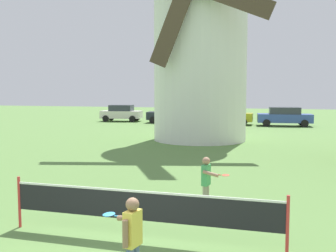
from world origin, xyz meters
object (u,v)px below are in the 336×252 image
(player_near, at_px, (132,236))
(parked_car_black, at_px, (168,114))
(tennis_net, at_px, (140,206))
(parked_car_cream, at_px, (121,113))
(player_far, at_px, (207,179))
(windmill, at_px, (200,34))
(parked_car_blue, at_px, (284,116))
(parked_car_mustard, at_px, (226,115))

(player_near, relative_size, parked_car_black, 0.34)
(tennis_net, bearing_deg, player_near, -74.64)
(parked_car_black, bearing_deg, parked_car_cream, 172.89)
(tennis_net, xyz_separation_m, parked_car_cream, (-11.78, 27.58, 0.12))
(player_far, distance_m, parked_car_black, 25.79)
(player_near, bearing_deg, tennis_net, 105.36)
(windmill, relative_size, parked_car_blue, 2.82)
(parked_car_cream, xyz_separation_m, parked_car_blue, (14.95, -1.02, 0.00))
(player_far, height_order, parked_car_blue, parked_car_blue)
(parked_car_cream, height_order, parked_car_mustard, same)
(windmill, xyz_separation_m, parked_car_black, (-5.06, 11.30, -5.42))
(player_far, distance_m, parked_car_blue, 24.27)
(parked_car_mustard, height_order, parked_car_blue, same)
(player_near, distance_m, parked_car_cream, 31.72)
(parked_car_blue, bearing_deg, player_far, -95.41)
(tennis_net, xyz_separation_m, parked_car_blue, (3.17, 26.56, 0.12))
(parked_car_cream, height_order, parked_car_black, same)
(tennis_net, bearing_deg, parked_car_cream, 113.13)
(parked_car_cream, distance_m, parked_car_black, 4.88)
(windmill, distance_m, parked_car_blue, 13.16)
(player_near, bearing_deg, parked_car_black, 104.48)
(player_far, bearing_deg, tennis_net, -110.32)
(player_far, bearing_deg, parked_car_blue, 84.59)
(player_near, xyz_separation_m, parked_car_cream, (-12.24, 29.27, 0.05))
(tennis_net, height_order, parked_car_blue, parked_car_blue)
(windmill, height_order, parked_car_blue, windmill)
(windmill, height_order, parked_car_cream, windmill)
(player_near, xyz_separation_m, parked_car_black, (-7.40, 28.66, 0.05))
(windmill, xyz_separation_m, player_near, (2.34, -17.37, -5.47))
(player_near, bearing_deg, parked_car_cream, 112.70)
(player_near, distance_m, parked_car_black, 29.60)
(windmill, xyz_separation_m, parked_car_cream, (-9.91, 11.90, -5.42))
(player_near, distance_m, player_far, 4.11)
(parked_car_black, height_order, parked_car_blue, same)
(player_near, relative_size, parked_car_blue, 0.30)
(parked_car_black, relative_size, parked_car_mustard, 0.88)
(tennis_net, distance_m, parked_car_black, 27.85)
(player_near, height_order, parked_car_black, parked_car_black)
(parked_car_mustard, bearing_deg, tennis_net, -86.45)
(tennis_net, distance_m, parked_car_mustard, 26.78)
(parked_car_black, xyz_separation_m, parked_car_blue, (10.11, -0.42, 0.00))
(player_far, bearing_deg, parked_car_black, 107.66)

